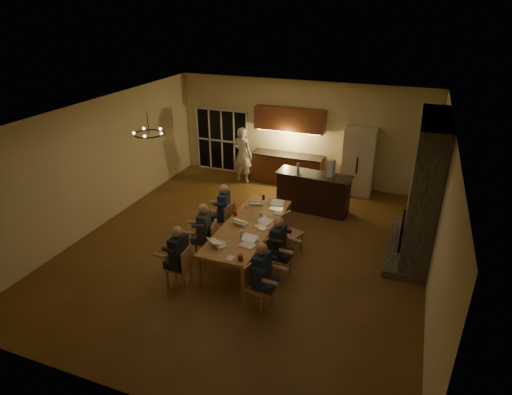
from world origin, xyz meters
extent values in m
plane|color=brown|center=(0.00, 0.00, 0.00)|extent=(9.00, 9.00, 0.00)
cube|color=#CABA8F|center=(0.00, 4.52, 1.60)|extent=(8.00, 0.04, 3.20)
cube|color=#CABA8F|center=(-4.02, 0.00, 1.60)|extent=(0.04, 9.00, 3.20)
cube|color=#CABA8F|center=(4.02, 0.00, 1.60)|extent=(0.04, 9.00, 3.20)
cube|color=white|center=(0.00, 0.00, 3.22)|extent=(8.00, 9.00, 0.04)
cube|color=black|center=(-2.70, 4.47, 1.05)|extent=(1.86, 0.08, 2.10)
cube|color=#686052|center=(3.70, 1.20, 1.60)|extent=(0.58, 2.50, 3.20)
cube|color=beige|center=(1.90, 4.15, 1.00)|extent=(0.90, 0.68, 2.00)
cube|color=#C2794D|center=(0.13, -0.24, 0.38)|extent=(1.10, 3.13, 0.75)
cube|color=black|center=(0.95, 2.50, 0.54)|extent=(2.08, 0.83, 1.08)
imported|color=white|center=(-1.67, 3.76, 0.90)|extent=(0.71, 0.53, 1.80)
torus|color=black|center=(-2.00, -0.60, 2.75)|extent=(0.66, 0.66, 0.03)
cylinder|color=silver|center=(0.14, -0.69, 0.80)|extent=(0.07, 0.07, 0.10)
cylinder|color=silver|center=(0.24, 0.28, 0.80)|extent=(0.08, 0.08, 0.10)
cylinder|color=silver|center=(-0.22, 0.53, 0.80)|extent=(0.08, 0.08, 0.10)
cylinder|color=red|center=(0.51, -1.61, 0.81)|extent=(0.10, 0.10, 0.12)
cylinder|color=red|center=(-0.34, 0.09, 0.81)|extent=(0.09, 0.09, 0.12)
cylinder|color=#B2B2B7|center=(0.22, -0.87, 0.81)|extent=(0.06, 0.06, 0.12)
cylinder|color=#3F0F0C|center=(-0.02, 1.17, 0.81)|extent=(0.06, 0.06, 0.12)
cylinder|color=#B2B2B7|center=(0.48, 0.06, 0.81)|extent=(0.07, 0.07, 0.12)
cylinder|color=silver|center=(0.45, -0.76, 0.76)|extent=(0.26, 0.26, 0.02)
cylinder|color=silver|center=(-0.12, -1.20, 0.76)|extent=(0.25, 0.25, 0.02)
cylinder|color=silver|center=(0.56, 0.55, 0.76)|extent=(0.23, 0.23, 0.02)
cube|color=white|center=(0.30, -1.63, 0.76)|extent=(0.15, 0.20, 0.01)
cylinder|color=#99999E|center=(0.48, 2.55, 1.20)|extent=(0.08, 0.08, 0.24)
cube|color=silver|center=(1.40, 2.51, 1.31)|extent=(0.18, 0.18, 0.47)
camera|label=1|loc=(3.29, -8.08, 5.35)|focal=30.00mm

